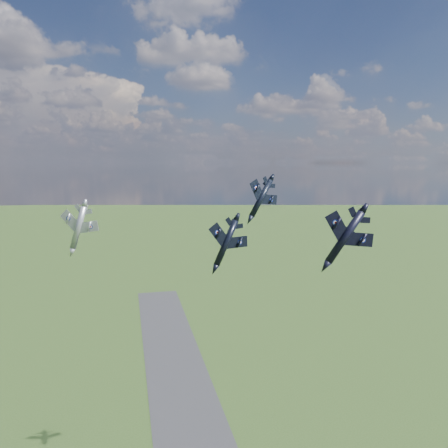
{
  "coord_description": "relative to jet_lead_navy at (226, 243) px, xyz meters",
  "views": [
    {
      "loc": [
        -20.26,
        -67.9,
        95.35
      ],
      "look_at": [
        -0.56,
        19.84,
        82.76
      ],
      "focal_mm": 35.0,
      "sensor_mm": 36.0,
      "label": 1
    }
  ],
  "objects": [
    {
      "name": "jet_lead_navy",
      "position": [
        0.0,
        0.0,
        0.0
      ],
      "size": [
        12.44,
        15.49,
        6.93
      ],
      "primitive_type": null,
      "rotation": [
        0.0,
        0.44,
        0.16
      ],
      "color": "black"
    },
    {
      "name": "jet_right_navy",
      "position": [
        14.38,
        -23.64,
        4.55
      ],
      "size": [
        12.29,
        15.13,
        7.41
      ],
      "primitive_type": null,
      "rotation": [
        0.0,
        0.56,
        -0.22
      ],
      "color": "black"
    },
    {
      "name": "jet_left_silver",
      "position": [
        -29.83,
        4.77,
        3.47
      ],
      "size": [
        13.56,
        15.31,
        5.36
      ],
      "primitive_type": null,
      "rotation": [
        0.0,
        0.32,
        -0.39
      ],
      "color": "gray"
    },
    {
      "name": "jet_high_navy",
      "position": [
        13.84,
        19.99,
        7.53
      ],
      "size": [
        15.18,
        17.78,
        8.55
      ],
      "primitive_type": null,
      "rotation": [
        0.0,
        0.59,
        0.35
      ],
      "color": "black"
    }
  ]
}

